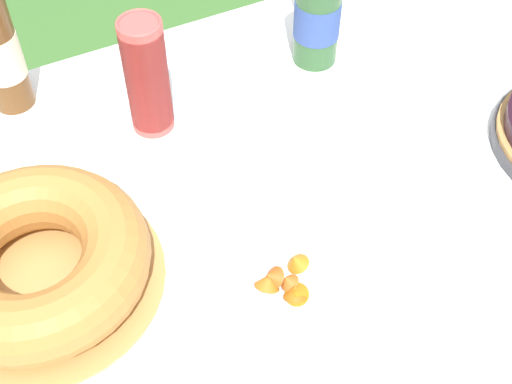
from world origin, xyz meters
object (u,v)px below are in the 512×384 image
Objects in this scene: bundt_cake at (35,261)px; snack_plate_left at (283,286)px; cider_bottle_green at (318,8)px; cup_stack at (147,77)px.

snack_plate_left is (0.30, -0.17, -0.04)m from bundt_cake.
snack_plate_left is at bearing -124.64° from cider_bottle_green.
cup_stack is 0.70× the size of cider_bottle_green.
bundt_cake is at bearing -138.46° from cup_stack.
snack_plate_left is at bearing -84.44° from cup_stack.
bundt_cake reaches higher than snack_plate_left.
cider_bottle_green is 0.54m from snack_plate_left.
snack_plate_left is (0.04, -0.40, -0.10)m from cup_stack.
cup_stack is (0.26, 0.23, 0.06)m from bundt_cake.
cider_bottle_green is at bearing 55.36° from snack_plate_left.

